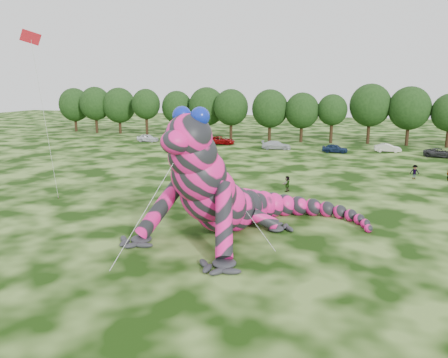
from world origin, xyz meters
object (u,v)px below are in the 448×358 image
at_px(spectator_2, 415,172).
at_px(tree_7, 270,115).
at_px(car_3, 276,145).
at_px(spectator_1, 219,168).
at_px(tree_1, 96,110).
at_px(tree_11, 409,116).
at_px(car_4, 335,148).
at_px(spectator_5, 287,184).
at_px(tree_9, 332,119).
at_px(tree_2, 119,111).
at_px(tree_8, 302,117).
at_px(flying_kite, 33,51).
at_px(inflatable_gecko, 231,168).
at_px(tree_6, 231,114).
at_px(tree_3, 146,112).
at_px(tree_0, 75,110).
at_px(car_6, 440,153).
at_px(tree_10, 370,114).
at_px(car_2, 221,140).
at_px(car_5, 388,148).
at_px(car_0, 148,138).
at_px(tree_5, 207,112).
at_px(car_1, 190,139).

bearing_deg(spectator_2, tree_7, 119.51).
distance_m(car_3, spectator_1, 22.69).
bearing_deg(tree_1, tree_11, 0.13).
distance_m(car_4, spectator_5, 27.08).
xyz_separation_m(tree_9, spectator_2, (11.57, -27.93, -3.51)).
height_order(tree_2, tree_8, tree_2).
xyz_separation_m(flying_kite, car_3, (11.07, 40.89, -12.38)).
height_order(inflatable_gecko, tree_2, tree_2).
xyz_separation_m(tree_6, tree_8, (13.34, 0.30, -0.27)).
height_order(tree_3, tree_7, tree_7).
relative_size(tree_0, spectator_1, 5.30).
height_order(tree_3, car_6, tree_3).
bearing_deg(tree_6, car_6, -16.04).
bearing_deg(spectator_5, inflatable_gecko, 6.21).
height_order(flying_kite, tree_10, flying_kite).
xyz_separation_m(tree_9, car_3, (-7.76, -10.59, -3.65)).
height_order(car_2, car_6, car_2).
xyz_separation_m(tree_11, car_5, (-3.36, -8.78, -4.38)).
height_order(tree_11, car_5, tree_11).
xyz_separation_m(tree_0, tree_9, (55.62, -1.89, -0.42)).
bearing_deg(flying_kite, car_0, 107.25).
bearing_deg(tree_5, tree_2, 179.06).
distance_m(tree_0, tree_2, 11.55).
xyz_separation_m(tree_5, tree_10, (30.52, 0.14, 0.35)).
xyz_separation_m(flying_kite, tree_8, (13.55, 51.12, -8.60)).
bearing_deg(car_3, car_6, -98.00).
height_order(tree_8, spectator_5, tree_8).
height_order(tree_2, tree_9, tree_2).
distance_m(inflatable_gecko, car_3, 40.60).
relative_size(flying_kite, tree_5, 1.53).
bearing_deg(car_3, tree_5, 46.98).
bearing_deg(tree_9, spectator_2, -67.50).
bearing_deg(tree_10, tree_1, -179.46).
relative_size(car_1, spectator_1, 2.55).
distance_m(tree_10, car_1, 32.17).
height_order(tree_8, car_3, tree_8).
bearing_deg(spectator_1, tree_8, -148.26).
distance_m(car_0, car_3, 24.39).
relative_size(tree_0, car_5, 2.39).
bearing_deg(tree_5, tree_8, -4.39).
bearing_deg(car_4, flying_kite, 155.60).
bearing_deg(tree_8, tree_10, 7.81).
bearing_deg(car_5, tree_11, -27.59).
relative_size(flying_kite, tree_10, 1.43).
height_order(tree_0, tree_6, tree_0).
distance_m(car_2, car_6, 34.89).
distance_m(inflatable_gecko, tree_7, 50.84).
height_order(car_4, spectator_1, spectator_1).
bearing_deg(spectator_5, car_2, -135.68).
bearing_deg(tree_1, tree_7, -1.87).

